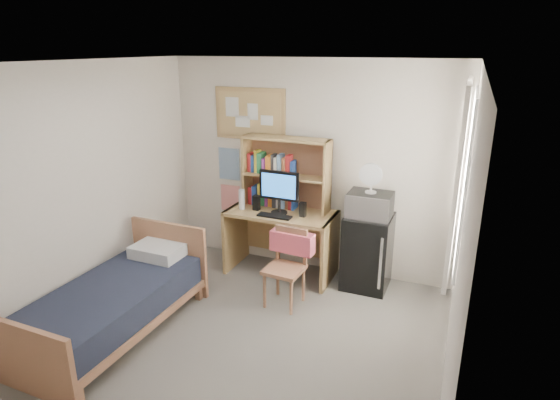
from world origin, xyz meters
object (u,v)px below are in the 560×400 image
at_px(bulletin_board, 250,114).
at_px(desk, 281,243).
at_px(mini_fridge, 367,251).
at_px(speaker_left, 256,203).
at_px(desk_fan, 372,179).
at_px(bed, 113,310).
at_px(monitor, 279,192).
at_px(microwave, 370,205).
at_px(speaker_right, 303,210).
at_px(desk_chair, 284,269).

height_order(bulletin_board, desk, bulletin_board).
xyz_separation_m(mini_fridge, speaker_left, (-1.36, -0.12, 0.47)).
bearing_deg(bulletin_board, desk_fan, -10.04).
bearing_deg(mini_fridge, bed, -137.25).
height_order(desk, monitor, monitor).
distance_m(mini_fridge, microwave, 0.58).
xyz_separation_m(bed, desk_fan, (2.11, 1.87, 1.07)).
relative_size(mini_fridge, microwave, 1.83).
bearing_deg(desk_fan, speaker_left, -174.95).
bearing_deg(bed, microwave, 42.92).
distance_m(mini_fridge, monitor, 1.24).
distance_m(bulletin_board, monitor, 1.08).
distance_m(mini_fridge, desk_fan, 0.88).
distance_m(desk, monitor, 0.67).
bearing_deg(mini_fridge, speaker_right, -169.39).
distance_m(desk, speaker_right, 0.58).
height_order(desk, bed, desk).
relative_size(mini_fridge, bed, 0.48).
xyz_separation_m(microwave, desk_fan, (0.00, 0.00, 0.30)).
xyz_separation_m(desk, desk_fan, (1.06, 0.05, 0.91)).
bearing_deg(speaker_left, desk_chair, -44.99).
relative_size(bed, desk_fan, 5.95).
bearing_deg(bulletin_board, microwave, -10.04).
xyz_separation_m(speaker_left, speaker_right, (0.60, -0.01, -0.01)).
distance_m(mini_fridge, speaker_left, 1.44).
xyz_separation_m(bulletin_board, desk, (0.55, -0.33, -1.51)).
relative_size(bed, monitor, 3.55).
bearing_deg(microwave, bed, -137.55).
relative_size(bulletin_board, bed, 0.51).
bearing_deg(speaker_right, desk_fan, 9.31).
xyz_separation_m(bulletin_board, desk_chair, (0.86, -1.02, -1.49)).
xyz_separation_m(bulletin_board, microwave, (1.61, -0.28, -0.89)).
height_order(bulletin_board, monitor, bulletin_board).
height_order(monitor, speaker_left, monitor).
relative_size(monitor, speaker_left, 2.84).
xyz_separation_m(speaker_right, microwave, (0.76, 0.11, 0.12)).
bearing_deg(monitor, speaker_right, 0.00).
bearing_deg(microwave, speaker_right, -170.86).
height_order(bulletin_board, speaker_right, bulletin_board).
xyz_separation_m(desk_chair, microwave, (0.74, 0.74, 0.60)).
height_order(speaker_left, speaker_right, speaker_left).
height_order(speaker_left, desk_fan, desk_fan).
bearing_deg(speaker_right, bed, -126.42).
bearing_deg(speaker_left, speaker_right, 0.00).
bearing_deg(speaker_right, monitor, -180.00).
relative_size(bulletin_board, desk_chair, 1.10).
bearing_deg(microwave, mini_fridge, 90.00).
distance_m(bed, desk_fan, 3.01).
height_order(bulletin_board, microwave, bulletin_board).
height_order(speaker_left, microwave, microwave).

